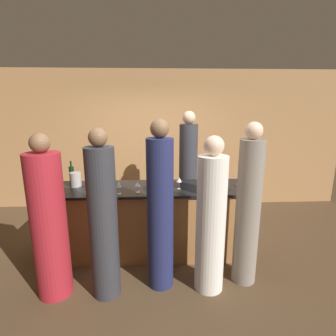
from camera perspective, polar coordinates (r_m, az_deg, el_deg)
ground_plane at (r=4.07m, az=-3.52°, el=-17.68°), size 14.00×14.00×0.00m
back_wall at (r=5.45m, az=-3.50°, el=6.07°), size 8.00×0.06×2.80m
bar_counter at (r=3.83m, az=-3.63°, el=-11.29°), size 2.83×0.76×0.99m
bartender at (r=4.40m, az=4.36°, el=-1.65°), size 0.30×0.30×2.02m
guest_0 at (r=3.00m, az=-1.71°, el=-9.48°), size 0.30×0.30×1.97m
guest_1 at (r=3.02m, az=9.31°, el=-11.40°), size 0.33×0.33×1.80m
guest_2 at (r=2.96m, az=-13.94°, el=-11.22°), size 0.31×0.31×1.89m
guest_3 at (r=3.17m, az=-24.49°, el=-11.11°), size 0.37×0.37×1.84m
guest_4 at (r=3.22m, az=17.01°, el=-8.75°), size 0.28×0.28×1.93m
wine_bottle_0 at (r=4.10m, az=-20.22°, el=-1.25°), size 0.07×0.07×0.32m
wine_bottle_1 at (r=3.58m, az=7.31°, el=-2.84°), size 0.08×0.08×0.29m
wine_bottle_2 at (r=3.74m, az=-0.94°, el=-1.74°), size 0.07×0.07×0.33m
ice_bucket at (r=3.89m, az=-19.45°, el=-2.36°), size 0.15×0.15×0.20m
wine_glass_0 at (r=3.76m, az=16.50°, el=-2.46°), size 0.08×0.08×0.15m
wine_glass_1 at (r=3.63m, az=17.62°, el=-2.94°), size 0.08×0.08×0.16m
wine_glass_2 at (r=3.32m, az=-2.12°, el=-4.02°), size 0.08×0.08×0.15m
wine_glass_3 at (r=3.52m, az=15.23°, el=-3.16°), size 0.07×0.07×0.17m
wine_glass_4 at (r=3.71m, az=-16.98°, el=-2.50°), size 0.06×0.06×0.17m
wine_glass_5 at (r=3.40m, az=-10.69°, el=-3.52°), size 0.07×0.07×0.18m
wine_glass_6 at (r=3.43m, az=-6.66°, el=-3.56°), size 0.07×0.07×0.15m
wine_glass_7 at (r=3.55m, az=2.44°, el=-2.65°), size 0.08×0.08×0.16m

